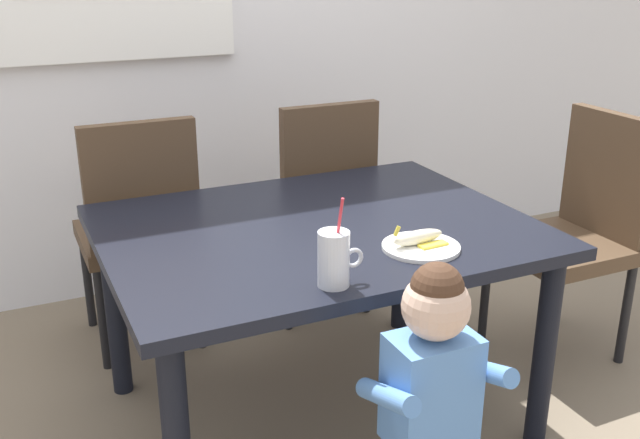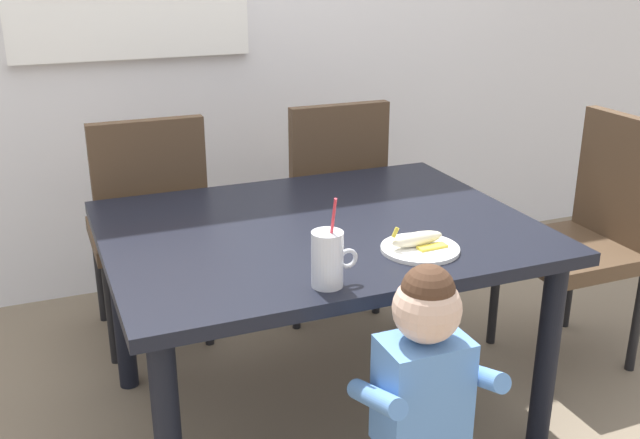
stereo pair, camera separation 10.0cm
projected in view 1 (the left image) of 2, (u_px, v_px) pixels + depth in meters
The scene contains 9 objects.
ground_plane at pixel (318, 414), 2.58m from camera, with size 24.00×24.00×0.00m, color #7A6B56.
dining_table at pixel (317, 251), 2.36m from camera, with size 1.34×1.04×0.71m.
dining_chair_left at pixel (139, 222), 2.84m from camera, with size 0.44×0.44×0.96m.
dining_chair_right at pixel (318, 196), 3.14m from camera, with size 0.44×0.44×0.96m.
dining_chair_far at pixel (580, 222), 2.84m from camera, with size 0.44×0.44×0.96m.
toddler_standing at pixel (432, 377), 1.84m from camera, with size 0.33×0.24×0.84m.
milk_cup at pixel (334, 262), 1.89m from camera, with size 0.13×0.08×0.25m.
snack_plate at pixel (421, 247), 2.14m from camera, with size 0.23×0.23×0.01m, color white.
peeled_banana at pixel (419, 238), 2.15m from camera, with size 0.17×0.11×0.07m.
Camera 1 is at (-0.91, -1.98, 1.54)m, focal length 41.12 mm.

